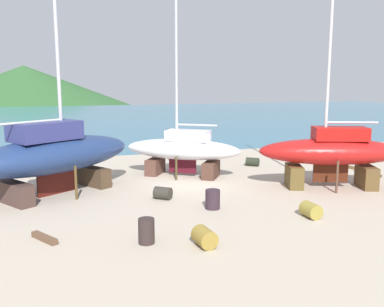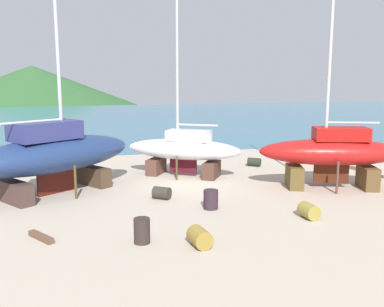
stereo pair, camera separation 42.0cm
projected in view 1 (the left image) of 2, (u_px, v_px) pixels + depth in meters
The scene contains 15 objects.
ground_plane at pixel (204, 191), 21.30m from camera, with size 45.88×45.88×0.00m, color #B5A793.
sea_water at pixel (108, 118), 62.50m from camera, with size 138.09×64.66×0.01m, color teal.
headland_hill at pixel (25, 98), 131.42m from camera, with size 104.44×104.44×20.07m, color #2E5C2E.
sailboat_mid_port at pixel (54, 154), 20.38m from camera, with size 8.78×7.21×15.53m.
sailboat_small_center at pixel (332, 152), 21.71m from camera, with size 7.70×4.50×13.41m.
sailboat_far_slipway at pixel (183, 149), 24.39m from camera, with size 6.79×5.51×10.28m.
barrel_rust_mid at pixel (205, 237), 14.13m from camera, with size 0.64×0.64×0.86m, color olive.
barrel_by_slipway at pixel (311, 210), 17.11m from camera, with size 0.61×0.61×0.81m, color olive.
barrel_tipped_right at pixel (213, 199), 18.27m from camera, with size 0.63×0.63×0.84m, color #31232C.
barrel_ochre at pixel (253, 162), 27.47m from camera, with size 0.54×0.54×0.81m, color #262D1F.
barrel_tar_black at pixel (163, 193), 19.78m from camera, with size 0.58×0.58×0.77m, color #322E27.
barrel_tipped_center at pixel (146, 231), 14.38m from camera, with size 0.56×0.56×0.87m, color #302423.
timber_short_cross at pixel (368, 173), 25.07m from camera, with size 1.98×0.13×0.16m, color brown.
timber_short_skew at pixel (44, 238), 14.66m from camera, with size 1.35×0.23×0.19m, color brown.
timber_long_aft at pixel (349, 167), 26.68m from camera, with size 1.87×0.21×0.18m, color brown.
Camera 1 is at (-6.74, -21.56, 5.48)m, focal length 39.62 mm.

